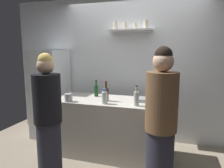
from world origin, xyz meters
The scene contains 12 objects.
back_wall_assembly centered at (0.00, 1.25, 1.30)m, with size 4.80×0.32×2.60m.
refrigerator centered at (-1.53, 0.85, 0.82)m, with size 0.57×0.66×1.64m.
counter centered at (-0.18, 0.48, 0.44)m, with size 1.80×0.74×0.88m, color #B7B2A8.
baking_pan centered at (0.39, 0.54, 0.91)m, with size 0.34×0.24×0.05m, color gray.
utensil_holder centered at (-0.77, 0.19, 0.94)m, with size 0.12×0.12×0.22m.
wine_bottle_dark_glass centered at (0.64, 0.30, 1.00)m, with size 0.08×0.08×0.33m.
wine_bottle_pale_glass centered at (0.24, 0.25, 0.99)m, with size 0.07×0.07×0.29m.
wine_bottle_green_glass centered at (-0.51, 0.65, 0.98)m, with size 0.07×0.07×0.27m.
wine_bottle_amber_glass centered at (-0.25, 0.40, 0.99)m, with size 0.08×0.08×0.31m.
water_bottle_plastic centered at (-0.21, 0.22, 0.98)m, with size 0.08×0.08×0.21m.
person_brown_jacket centered at (0.62, -0.34, 0.83)m, with size 0.34×0.34×1.68m.
person_blonde centered at (-0.74, -0.39, 0.79)m, with size 0.34×0.34×1.61m.
Camera 1 is at (0.75, -2.52, 1.64)m, focal length 33.41 mm.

